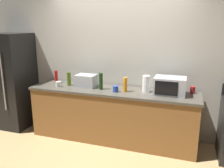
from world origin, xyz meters
name	(u,v)px	position (x,y,z in m)	size (l,w,h in m)	color
ground_plane	(104,150)	(0.00, 0.00, 0.00)	(8.00, 8.00, 0.00)	tan
back_wall	(119,60)	(0.00, 0.81, 1.35)	(6.40, 0.10, 2.70)	beige
counter_run	(112,115)	(0.00, 0.40, 0.45)	(2.84, 0.64, 0.90)	brown
refrigerator	(12,81)	(-2.05, 0.40, 0.90)	(0.72, 0.73, 1.80)	black
microwave	(170,86)	(0.93, 0.45, 1.04)	(0.48, 0.35, 0.27)	#B7BABF
toaster_oven	(86,81)	(-0.49, 0.46, 1.01)	(0.34, 0.26, 0.21)	#B7BABF
paper_towel_roll	(146,84)	(0.56, 0.45, 1.04)	(0.12, 0.12, 0.27)	white
bottle_olive_oil	(69,79)	(-0.82, 0.44, 1.02)	(0.07, 0.07, 0.24)	#4C6B19
bottle_dish_soap	(125,85)	(0.24, 0.36, 1.02)	(0.07, 0.07, 0.24)	orange
bottle_hot_sauce	(56,77)	(-1.15, 0.55, 1.01)	(0.06, 0.06, 0.22)	red
bottle_wine	(101,81)	(-0.19, 0.37, 1.04)	(0.07, 0.07, 0.28)	#1E3F19
mug_blue	(116,89)	(0.09, 0.31, 0.95)	(0.09, 0.09, 0.10)	#2D4CB2
mug_white	(58,84)	(-0.95, 0.29, 0.95)	(0.09, 0.09, 0.09)	white
mug_red	(193,90)	(1.27, 0.62, 0.95)	(0.08, 0.08, 0.11)	red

